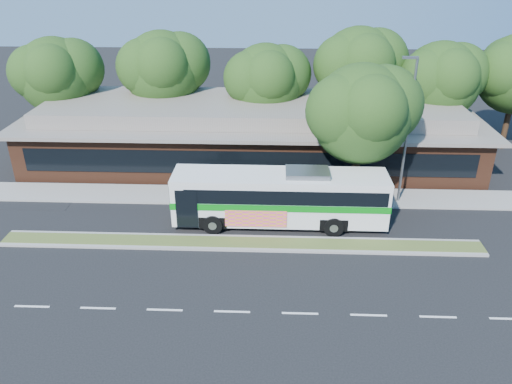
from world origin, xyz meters
TOP-DOWN VIEW (x-y plane):
  - ground at (0.00, 0.00)m, footprint 120.00×120.00m
  - median_strip at (0.00, 0.60)m, footprint 26.00×1.10m
  - sidewalk at (0.00, 6.40)m, footprint 44.00×2.60m
  - parking_lot at (-18.00, 10.00)m, footprint 14.00×12.00m
  - plaza_building at (0.00, 12.99)m, footprint 33.20×11.20m
  - lamp_post at (9.56, 6.00)m, footprint 0.93×0.18m
  - tree_bg_a at (-14.58, 15.14)m, footprint 6.47×5.80m
  - tree_bg_b at (-6.57, 16.14)m, footprint 6.69×6.00m
  - tree_bg_c at (1.40, 15.13)m, footprint 6.24×5.60m
  - tree_bg_d at (8.45, 16.15)m, footprint 6.91×6.20m
  - tree_bg_e at (14.42, 15.14)m, footprint 6.47×5.80m
  - transit_bus at (2.15, 2.98)m, footprint 12.16×2.90m
  - sedan at (-12.63, 9.67)m, footprint 4.81×2.89m
  - sidewalk_tree at (7.25, 6.34)m, footprint 6.64×5.95m

SIDE VIEW (x-z plane):
  - ground at x=0.00m, z-range 0.00..0.00m
  - parking_lot at x=-18.00m, z-range 0.00..0.01m
  - sidewalk at x=0.00m, z-range 0.00..0.12m
  - median_strip at x=0.00m, z-range 0.00..0.15m
  - sedan at x=-12.63m, z-range 0.00..1.31m
  - transit_bus at x=2.15m, z-range 0.19..3.60m
  - plaza_building at x=0.00m, z-range -0.10..4.35m
  - lamp_post at x=9.56m, z-range 0.37..9.44m
  - tree_bg_c at x=1.40m, z-range 1.46..9.72m
  - tree_bg_e at x=14.42m, z-range 1.49..10.00m
  - sidewalk_tree at x=7.25m, z-range 1.49..10.13m
  - tree_bg_a at x=-14.58m, z-range 1.55..10.18m
  - tree_bg_b at x=-6.57m, z-range 1.64..10.64m
  - tree_bg_d at x=8.45m, z-range 1.73..11.10m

